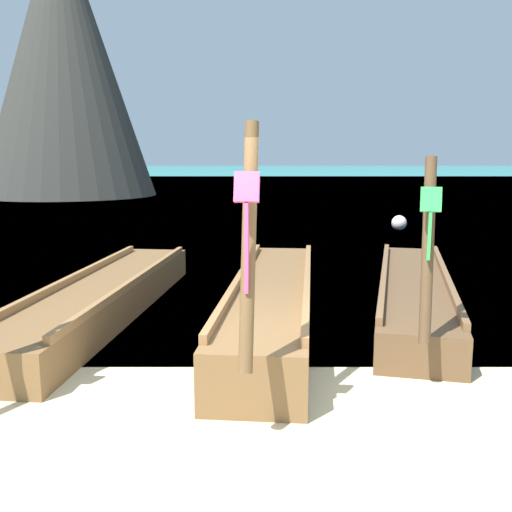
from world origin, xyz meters
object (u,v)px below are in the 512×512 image
Objects in this scene: longtail_boat_yellow_ribbon at (101,298)px; longtail_boat_green_ribbon at (412,292)px; longtail_boat_pink_ribbon at (271,303)px; karst_rock at (57,63)px; mooring_buoy_near at (397,223)px.

longtail_boat_yellow_ribbon reaches higher than longtail_boat_green_ribbon.
longtail_boat_yellow_ribbon is at bearing 167.63° from longtail_boat_pink_ribbon.
longtail_boat_yellow_ribbon is at bearing -175.48° from longtail_boat_green_ribbon.
longtail_boat_pink_ribbon is (2.50, -0.55, 0.06)m from longtail_boat_yellow_ribbon.
mooring_buoy_near is at bearing -45.95° from karst_rock.
karst_rock is at bearing 117.85° from longtail_boat_green_ribbon.
longtail_boat_green_ribbon is at bearing 4.52° from longtail_boat_yellow_ribbon.
longtail_boat_yellow_ribbon is 14.62× the size of mooring_buoy_near.
longtail_boat_green_ribbon reaches higher than mooring_buoy_near.
longtail_boat_pink_ribbon reaches higher than mooring_buoy_near.
longtail_boat_pink_ribbon is 11.27m from mooring_buoy_near.
karst_rock is at bearing 134.05° from mooring_buoy_near.
longtail_boat_yellow_ribbon is 1.06× the size of longtail_boat_pink_ribbon.
longtail_boat_pink_ribbon is at bearing -12.37° from longtail_boat_yellow_ribbon.
karst_rock is at bearing 108.79° from longtail_boat_yellow_ribbon.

